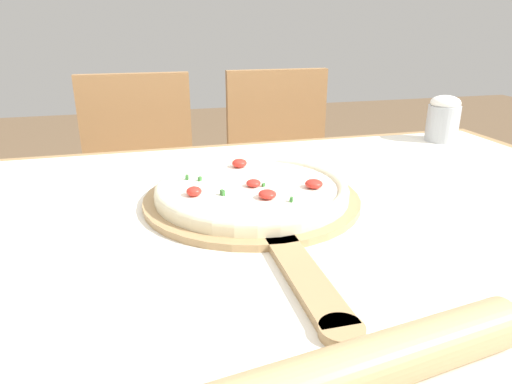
# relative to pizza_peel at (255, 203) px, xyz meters

# --- Properties ---
(dining_table) EXTENTS (1.46, 0.99, 0.73)m
(dining_table) POSITION_rel_pizza_peel_xyz_m (0.04, -0.04, -0.10)
(dining_table) COLOR #A87F51
(dining_table) RESTS_ON ground_plane
(towel_cloth) EXTENTS (1.38, 0.91, 0.00)m
(towel_cloth) POSITION_rel_pizza_peel_xyz_m (0.04, -0.04, -0.01)
(towel_cloth) COLOR white
(towel_cloth) RESTS_ON dining_table
(pizza_peel) EXTENTS (0.39, 0.60, 0.01)m
(pizza_peel) POSITION_rel_pizza_peel_xyz_m (0.00, 0.00, 0.00)
(pizza_peel) COLOR tan
(pizza_peel) RESTS_ON towel_cloth
(pizza) EXTENTS (0.34, 0.34, 0.04)m
(pizza) POSITION_rel_pizza_peel_xyz_m (0.00, 0.02, 0.02)
(pizza) COLOR beige
(pizza) RESTS_ON pizza_peel
(rolling_pin) EXTENTS (0.45, 0.10, 0.05)m
(rolling_pin) POSITION_rel_pizza_peel_xyz_m (-0.02, -0.44, 0.02)
(rolling_pin) COLOR tan
(rolling_pin) RESTS_ON towel_cloth
(chair_left) EXTENTS (0.41, 0.41, 0.88)m
(chair_left) POSITION_rel_pizza_peel_xyz_m (-0.20, 0.83, -0.24)
(chair_left) COLOR #A37547
(chair_left) RESTS_ON ground_plane
(chair_right) EXTENTS (0.41, 0.41, 0.88)m
(chair_right) POSITION_rel_pizza_peel_xyz_m (0.32, 0.83, -0.24)
(chair_right) COLOR #A37547
(chair_right) RESTS_ON ground_plane
(flour_cup) EXTENTS (0.08, 0.08, 0.12)m
(flour_cup) POSITION_rel_pizza_peel_xyz_m (0.60, 0.32, 0.06)
(flour_cup) COLOR #B2B7BC
(flour_cup) RESTS_ON towel_cloth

